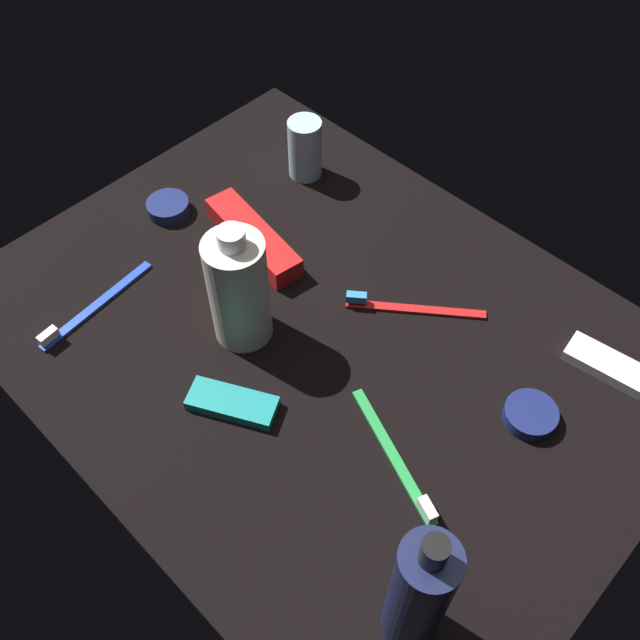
{
  "coord_description": "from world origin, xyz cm",
  "views": [
    {
      "loc": [
        -36.42,
        37.38,
        71.47
      ],
      "look_at": [
        0.0,
        0.0,
        3.0
      ],
      "focal_mm": 39.55,
      "sensor_mm": 36.0,
      "label": 1
    }
  ],
  "objects_px": {
    "lotion_bottle": "(419,594)",
    "cream_tin_right": "(530,415)",
    "bodywash_bottle": "(239,289)",
    "toothpaste_box_red": "(253,237)",
    "toothbrush_green": "(398,461)",
    "toothbrush_red": "(407,307)",
    "snack_bar_white": "(608,365)",
    "cream_tin_left": "(168,207)",
    "snack_bar_teal": "(234,405)",
    "deodorant_stick": "(305,149)",
    "toothbrush_blue": "(90,308)"
  },
  "relations": [
    {
      "from": "snack_bar_white",
      "to": "cream_tin_left",
      "type": "bearing_deg",
      "value": 10.98
    },
    {
      "from": "bodywash_bottle",
      "to": "toothpaste_box_red",
      "type": "distance_m",
      "value": 0.16
    },
    {
      "from": "toothbrush_blue",
      "to": "toothpaste_box_red",
      "type": "height_order",
      "value": "toothpaste_box_red"
    },
    {
      "from": "toothbrush_green",
      "to": "cream_tin_right",
      "type": "distance_m",
      "value": 0.17
    },
    {
      "from": "lotion_bottle",
      "to": "toothbrush_green",
      "type": "relative_size",
      "value": 1.23
    },
    {
      "from": "toothpaste_box_red",
      "to": "snack_bar_white",
      "type": "relative_size",
      "value": 1.69
    },
    {
      "from": "lotion_bottle",
      "to": "deodorant_stick",
      "type": "relative_size",
      "value": 2.29
    },
    {
      "from": "toothbrush_blue",
      "to": "deodorant_stick",
      "type": "bearing_deg",
      "value": -91.33
    },
    {
      "from": "toothbrush_red",
      "to": "toothbrush_green",
      "type": "bearing_deg",
      "value": 127.27
    },
    {
      "from": "cream_tin_left",
      "to": "cream_tin_right",
      "type": "height_order",
      "value": "cream_tin_left"
    },
    {
      "from": "toothpaste_box_red",
      "to": "snack_bar_white",
      "type": "xyz_separation_m",
      "value": [
        -0.46,
        -0.16,
        -0.01
      ]
    },
    {
      "from": "toothbrush_green",
      "to": "cream_tin_left",
      "type": "relative_size",
      "value": 2.83
    },
    {
      "from": "deodorant_stick",
      "to": "toothpaste_box_red",
      "type": "relative_size",
      "value": 0.52
    },
    {
      "from": "toothpaste_box_red",
      "to": "snack_bar_teal",
      "type": "bearing_deg",
      "value": 141.41
    },
    {
      "from": "bodywash_bottle",
      "to": "toothbrush_blue",
      "type": "xyz_separation_m",
      "value": [
        0.16,
        0.12,
        -0.07
      ]
    },
    {
      "from": "toothbrush_green",
      "to": "snack_bar_white",
      "type": "height_order",
      "value": "toothbrush_green"
    },
    {
      "from": "toothbrush_red",
      "to": "toothpaste_box_red",
      "type": "relative_size",
      "value": 0.85
    },
    {
      "from": "lotion_bottle",
      "to": "toothbrush_blue",
      "type": "height_order",
      "value": "lotion_bottle"
    },
    {
      "from": "lotion_bottle",
      "to": "cream_tin_right",
      "type": "height_order",
      "value": "lotion_bottle"
    },
    {
      "from": "lotion_bottle",
      "to": "toothpaste_box_red",
      "type": "relative_size",
      "value": 1.2
    },
    {
      "from": "deodorant_stick",
      "to": "snack_bar_teal",
      "type": "distance_m",
      "value": 0.42
    },
    {
      "from": "cream_tin_right",
      "to": "deodorant_stick",
      "type": "bearing_deg",
      "value": -14.01
    },
    {
      "from": "toothbrush_red",
      "to": "snack_bar_white",
      "type": "relative_size",
      "value": 1.43
    },
    {
      "from": "toothbrush_green",
      "to": "toothbrush_red",
      "type": "bearing_deg",
      "value": -52.73
    },
    {
      "from": "snack_bar_teal",
      "to": "cream_tin_right",
      "type": "distance_m",
      "value": 0.34
    },
    {
      "from": "toothbrush_green",
      "to": "snack_bar_teal",
      "type": "height_order",
      "value": "toothbrush_green"
    },
    {
      "from": "bodywash_bottle",
      "to": "toothpaste_box_red",
      "type": "bearing_deg",
      "value": -47.27
    },
    {
      "from": "lotion_bottle",
      "to": "toothpaste_box_red",
      "type": "bearing_deg",
      "value": -26.22
    },
    {
      "from": "snack_bar_teal",
      "to": "cream_tin_left",
      "type": "xyz_separation_m",
      "value": [
        0.31,
        -0.15,
        0.0
      ]
    },
    {
      "from": "lotion_bottle",
      "to": "bodywash_bottle",
      "type": "height_order",
      "value": "lotion_bottle"
    },
    {
      "from": "toothbrush_red",
      "to": "toothpaste_box_red",
      "type": "distance_m",
      "value": 0.23
    },
    {
      "from": "toothpaste_box_red",
      "to": "cream_tin_right",
      "type": "xyz_separation_m",
      "value": [
        -0.43,
        -0.04,
        -0.01
      ]
    },
    {
      "from": "deodorant_stick",
      "to": "toothbrush_green",
      "type": "height_order",
      "value": "deodorant_stick"
    },
    {
      "from": "bodywash_bottle",
      "to": "toothbrush_blue",
      "type": "bearing_deg",
      "value": 35.79
    },
    {
      "from": "lotion_bottle",
      "to": "cream_tin_left",
      "type": "relative_size",
      "value": 3.48
    },
    {
      "from": "snack_bar_teal",
      "to": "bodywash_bottle",
      "type": "bearing_deg",
      "value": -75.55
    },
    {
      "from": "cream_tin_right",
      "to": "toothbrush_blue",
      "type": "bearing_deg",
      "value": 27.88
    },
    {
      "from": "toothbrush_red",
      "to": "toothbrush_green",
      "type": "height_order",
      "value": "same"
    },
    {
      "from": "toothbrush_red",
      "to": "toothpaste_box_red",
      "type": "height_order",
      "value": "toothpaste_box_red"
    },
    {
      "from": "lotion_bottle",
      "to": "toothbrush_green",
      "type": "height_order",
      "value": "lotion_bottle"
    },
    {
      "from": "toothbrush_red",
      "to": "bodywash_bottle",
      "type": "bearing_deg",
      "value": 53.07
    },
    {
      "from": "snack_bar_white",
      "to": "snack_bar_teal",
      "type": "distance_m",
      "value": 0.45
    },
    {
      "from": "snack_bar_white",
      "to": "toothbrush_blue",
      "type": "bearing_deg",
      "value": 28.77
    },
    {
      "from": "bodywash_bottle",
      "to": "cream_tin_left",
      "type": "xyz_separation_m",
      "value": [
        0.24,
        -0.07,
        -0.07
      ]
    },
    {
      "from": "cream_tin_right",
      "to": "cream_tin_left",
      "type": "bearing_deg",
      "value": 7.68
    },
    {
      "from": "deodorant_stick",
      "to": "snack_bar_teal",
      "type": "bearing_deg",
      "value": 123.53
    },
    {
      "from": "deodorant_stick",
      "to": "toothbrush_green",
      "type": "xyz_separation_m",
      "value": [
        -0.41,
        0.27,
        -0.04
      ]
    },
    {
      "from": "lotion_bottle",
      "to": "toothbrush_red",
      "type": "height_order",
      "value": "lotion_bottle"
    },
    {
      "from": "lotion_bottle",
      "to": "bodywash_bottle",
      "type": "xyz_separation_m",
      "value": [
        0.37,
        -0.13,
        -0.01
      ]
    },
    {
      "from": "toothpaste_box_red",
      "to": "deodorant_stick",
      "type": "bearing_deg",
      "value": -61.59
    }
  ]
}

